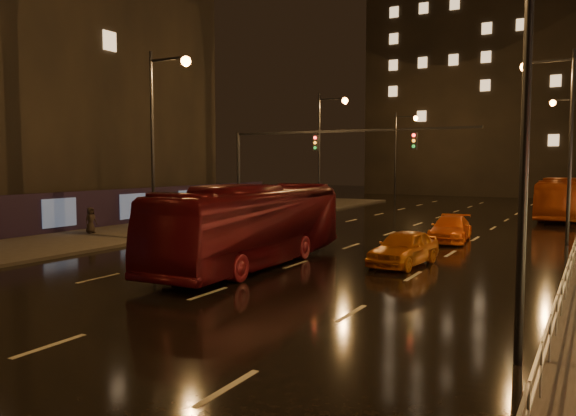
{
  "coord_description": "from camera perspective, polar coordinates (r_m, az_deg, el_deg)",
  "views": [
    {
      "loc": [
        10.95,
        -10.38,
        4.2
      ],
      "look_at": [
        0.53,
        8.39,
        2.5
      ],
      "focal_mm": 35.0,
      "sensor_mm": 36.0,
      "label": 1
    }
  ],
  "objects": [
    {
      "name": "ground",
      "position": [
        32.57,
        9.15,
        -2.94
      ],
      "size": [
        140.0,
        140.0,
        0.0
      ],
      "primitive_type": "plane",
      "color": "black",
      "rests_on": "ground"
    },
    {
      "name": "taxi_near",
      "position": [
        23.69,
        11.68,
        -3.98
      ],
      "size": [
        2.2,
        4.47,
        1.47
      ],
      "primitive_type": "imported",
      "rotation": [
        0.0,
        0.0,
        -0.11
      ],
      "color": "#BC5B11",
      "rests_on": "ground"
    },
    {
      "name": "sidewalk_left",
      "position": [
        35.48,
        -14.8,
        -2.3
      ],
      "size": [
        7.0,
        70.0,
        0.15
      ],
      "primitive_type": "cube",
      "color": "#38332D",
      "rests_on": "ground"
    },
    {
      "name": "bus_curb",
      "position": [
        47.43,
        26.11,
        0.89
      ],
      "size": [
        3.08,
        11.4,
        3.15
      ],
      "primitive_type": "imported",
      "rotation": [
        0.0,
        0.0,
        -0.04
      ],
      "color": "maroon",
      "rests_on": "ground"
    },
    {
      "name": "taxi_far",
      "position": [
        31.66,
        16.18,
        -2.05
      ],
      "size": [
        2.32,
        4.82,
        1.35
      ],
      "primitive_type": "imported",
      "rotation": [
        0.0,
        0.0,
        0.09
      ],
      "color": "#E15C15",
      "rests_on": "ground"
    },
    {
      "name": "streetlight_right",
      "position": [
        12.74,
        20.04,
        14.36
      ],
      "size": [
        2.64,
        0.5,
        10.0
      ],
      "color": "black",
      "rests_on": "ground"
    },
    {
      "name": "building_distant",
      "position": [
        83.82,
        24.6,
        13.59
      ],
      "size": [
        44.0,
        16.0,
        36.0
      ],
      "primitive_type": "cube",
      "color": "black",
      "rests_on": "ground"
    },
    {
      "name": "traffic_signal",
      "position": [
        34.35,
        1.25,
        5.41
      ],
      "size": [
        15.31,
        0.32,
        6.2
      ],
      "color": "black",
      "rests_on": "ground"
    },
    {
      "name": "pedestrian_c",
      "position": [
        34.68,
        -19.41,
        -1.17
      ],
      "size": [
        0.54,
        0.78,
        1.53
      ],
      "primitive_type": "imported",
      "rotation": [
        0.0,
        0.0,
        1.5
      ],
      "color": "black",
      "rests_on": "sidewalk_left"
    },
    {
      "name": "bus_red",
      "position": [
        23.18,
        -3.65,
        -1.74
      ],
      "size": [
        3.44,
        12.15,
        3.35
      ],
      "primitive_type": "imported",
      "rotation": [
        0.0,
        0.0,
        0.05
      ],
      "color": "#4F0B11",
      "rests_on": "ground"
    },
    {
      "name": "hoarding_left",
      "position": [
        36.09,
        -22.4,
        -0.51
      ],
      "size": [
        0.3,
        46.0,
        2.5
      ],
      "primitive_type": "cube",
      "color": "black",
      "rests_on": "ground"
    }
  ]
}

